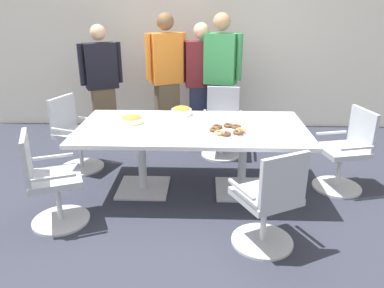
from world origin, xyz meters
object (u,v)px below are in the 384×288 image
snack_bowl_chips_orange (181,111)px  office_chair_0 (76,137)px  office_chair_2 (269,205)px  person_standing_1 (167,77)px  office_chair_4 (222,126)px  person_standing_0 (102,83)px  snack_bowl_pretzels (132,119)px  person_standing_3 (220,77)px  office_chair_1 (50,184)px  conference_table (192,137)px  office_chair_3 (346,155)px  person_standing_2 (201,81)px  donut_platter (228,130)px

snack_bowl_chips_orange → office_chair_0: bearing=174.1°
office_chair_2 → person_standing_1: bearing=85.7°
office_chair_4 → person_standing_0: person_standing_0 is taller
snack_bowl_chips_orange → snack_bowl_pretzels: size_ratio=0.93×
office_chair_0 → person_standing_3: person_standing_3 is taller
person_standing_0 → snack_bowl_chips_orange: 1.66m
office_chair_4 → person_standing_3: (-0.02, 0.48, 0.57)m
office_chair_2 → office_chair_1: bearing=144.1°
person_standing_0 → person_standing_3: (1.70, 0.01, 0.09)m
conference_table → office_chair_3: size_ratio=2.64×
conference_table → snack_bowl_chips_orange: (-0.14, 0.42, 0.18)m
office_chair_1 → snack_bowl_chips_orange: office_chair_1 is taller
office_chair_4 → office_chair_1: bearing=52.5°
office_chair_3 → person_standing_3: bearing=29.5°
office_chair_0 → person_standing_1: person_standing_1 is taller
person_standing_2 → person_standing_3: person_standing_3 is taller
donut_platter → person_standing_2: bearing=99.0°
office_chair_3 → donut_platter: office_chair_3 is taller
snack_bowl_chips_orange → donut_platter: snack_bowl_chips_orange is taller
office_chair_1 → donut_platter: size_ratio=2.45×
office_chair_2 → office_chair_3: 1.52m
office_chair_2 → office_chair_4: 2.11m
person_standing_1 → person_standing_2: bearing=162.6°
office_chair_3 → snack_bowl_chips_orange: office_chair_3 is taller
person_standing_1 → person_standing_2: (0.49, 0.09, -0.08)m
office_chair_3 → person_standing_2: person_standing_2 is taller
office_chair_1 → person_standing_0: bearing=159.7°
office_chair_4 → person_standing_2: bearing=-58.1°
office_chair_3 → person_standing_1: (-2.11, 1.47, 0.57)m
office_chair_0 → donut_platter: 2.01m
office_chair_3 → person_standing_1: size_ratio=0.49×
office_chair_2 → donut_platter: (-0.31, 0.84, 0.36)m
office_chair_4 → donut_platter: bearing=95.1°
office_chair_4 → person_standing_0: (-1.72, 0.48, 0.48)m
office_chair_1 → person_standing_3: person_standing_3 is taller
office_chair_1 → office_chair_3: size_ratio=1.00×
person_standing_2 → snack_bowl_pretzels: size_ratio=6.91×
conference_table → person_standing_1: person_standing_1 is taller
office_chair_0 → snack_bowl_pretzels: bearing=81.0°
office_chair_1 → person_standing_1: bearing=137.3°
person_standing_0 → donut_platter: (1.72, -1.73, -0.11)m
office_chair_3 → conference_table: bearing=80.4°
office_chair_0 → snack_bowl_chips_orange: 1.40m
person_standing_1 → person_standing_2: person_standing_1 is taller
office_chair_3 → person_standing_2: 2.31m
conference_table → person_standing_3: person_standing_3 is taller
office_chair_0 → office_chair_1: size_ratio=1.00×
person_standing_3 → snack_bowl_chips_orange: person_standing_3 is taller
office_chair_1 → snack_bowl_pretzels: size_ratio=3.67×
conference_table → office_chair_1: (-1.29, -0.71, -0.22)m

